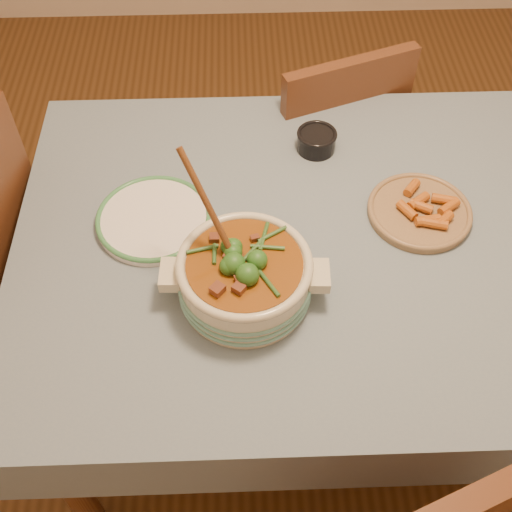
{
  "coord_description": "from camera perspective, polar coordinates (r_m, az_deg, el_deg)",
  "views": [
    {
      "loc": [
        -0.29,
        -0.99,
        1.94
      ],
      "look_at": [
        -0.26,
        -0.13,
        0.86
      ],
      "focal_mm": 45.0,
      "sensor_mm": 36.0,
      "label": 1
    }
  ],
  "objects": [
    {
      "name": "condiment_bowl",
      "position": [
        1.74,
        5.4,
        10.25
      ],
      "size": [
        0.13,
        0.13,
        0.06
      ],
      "rotation": [
        0.0,
        0.0,
        0.26
      ],
      "color": "black",
      "rests_on": "dining_table"
    },
    {
      "name": "fried_plate",
      "position": [
        1.63,
        14.35,
        3.96
      ],
      "size": [
        0.3,
        0.3,
        0.04
      ],
      "rotation": [
        0.0,
        0.0,
        0.21
      ],
      "color": "#977753",
      "rests_on": "dining_table"
    },
    {
      "name": "white_plate",
      "position": [
        1.58,
        -9.07,
        3.31
      ],
      "size": [
        0.29,
        0.29,
        0.02
      ],
      "rotation": [
        0.0,
        0.0,
        0.03
      ],
      "color": "white",
      "rests_on": "dining_table"
    },
    {
      "name": "stew_casserole",
      "position": [
        1.38,
        -1.03,
        -1.67
      ],
      "size": [
        0.37,
        0.3,
        0.35
      ],
      "rotation": [
        0.0,
        0.0,
        -0.04
      ],
      "color": "beige",
      "rests_on": "dining_table"
    },
    {
      "name": "chair_far",
      "position": [
        2.17,
        6.11,
        10.02
      ],
      "size": [
        0.53,
        0.53,
        0.89
      ],
      "rotation": [
        0.0,
        0.0,
        3.5
      ],
      "color": "#5B311B",
      "rests_on": "floor"
    },
    {
      "name": "dining_table",
      "position": [
        1.64,
        9.02,
        -0.23
      ],
      "size": [
        1.68,
        1.08,
        0.76
      ],
      "color": "brown",
      "rests_on": "floor"
    },
    {
      "name": "floor",
      "position": [
        2.19,
        6.84,
        -11.02
      ],
      "size": [
        4.5,
        4.5,
        0.0
      ],
      "primitive_type": "plane",
      "color": "#482D14",
      "rests_on": "ground"
    }
  ]
}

